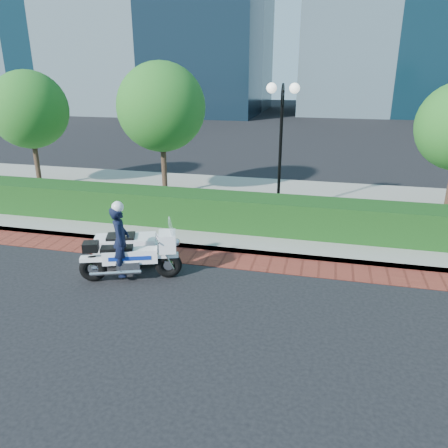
% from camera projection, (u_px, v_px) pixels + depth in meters
% --- Properties ---
extents(ground, '(120.00, 120.00, 0.00)m').
position_uv_depth(ground, '(208.00, 286.00, 10.21)').
color(ground, black).
rests_on(ground, ground).
extents(brick_strip, '(60.00, 1.00, 0.01)m').
position_uv_depth(brick_strip, '(223.00, 259.00, 11.57)').
color(brick_strip, maroon).
rests_on(brick_strip, ground).
extents(sidewalk, '(60.00, 8.00, 0.15)m').
position_uv_depth(sidewalk, '(252.00, 207.00, 15.66)').
color(sidewalk, gray).
rests_on(sidewalk, ground).
extents(hedge_main, '(18.00, 1.20, 1.00)m').
position_uv_depth(hedge_main, '(239.00, 212.00, 13.27)').
color(hedge_main, '#123411').
rests_on(hedge_main, sidewalk).
extents(lamppost, '(1.02, 0.70, 4.21)m').
position_uv_depth(lamppost, '(281.00, 129.00, 13.73)').
color(lamppost, black).
rests_on(lamppost, sidewalk).
extents(tree_a, '(3.00, 3.00, 4.58)m').
position_uv_depth(tree_a, '(29.00, 110.00, 17.02)').
color(tree_a, '#332319').
rests_on(tree_a, sidewalk).
extents(tree_b, '(3.20, 3.20, 4.89)m').
position_uv_depth(tree_b, '(161.00, 107.00, 15.74)').
color(tree_b, '#332319').
rests_on(tree_b, sidewalk).
extents(police_motorcycle, '(2.48, 1.81, 1.96)m').
position_uv_depth(police_motorcycle, '(127.00, 248.00, 10.60)').
color(police_motorcycle, black).
rests_on(police_motorcycle, ground).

